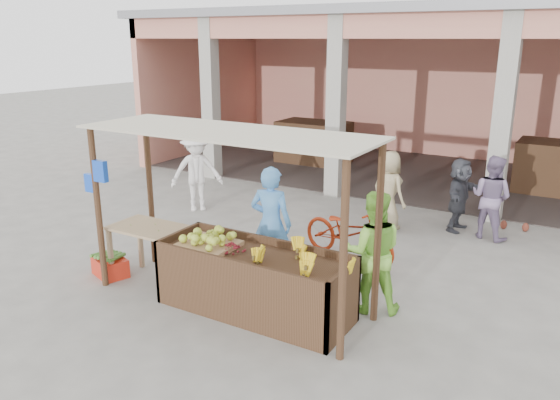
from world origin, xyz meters
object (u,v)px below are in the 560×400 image
Objects in this scene: red_crate at (110,267)px; vendor_blue at (271,220)px; motorcycle at (349,232)px; fruit_stall at (255,284)px; side_table at (148,235)px; vendor_green at (372,249)px.

vendor_blue reaches higher than red_crate.
motorcycle is at bearing 59.44° from red_crate.
side_table is at bearing 179.55° from fruit_stall.
fruit_stall is 4.79× the size of red_crate.
vendor_blue is 1.01× the size of motorcycle.
fruit_stall is 1.39× the size of vendor_blue.
red_crate is 4.03m from vendor_green.
fruit_stall reaches higher than red_crate.
vendor_green reaches higher than fruit_stall.
vendor_green reaches higher than red_crate.
red_crate is at bearing -176.20° from fruit_stall.
red_crate is at bearing -164.89° from side_table.
fruit_stall is 1.40× the size of motorcycle.
fruit_stall is 1.49× the size of vendor_green.
fruit_stall is at bearing 22.93° from red_crate.
motorcycle reaches higher than red_crate.
vendor_blue is (1.52, 0.99, 0.21)m from side_table.
red_crate is (-2.54, -0.17, -0.26)m from fruit_stall.
vendor_blue is 1.66m from vendor_green.
side_table is 1.83m from vendor_blue.
vendor_blue is 1.53m from motorcycle.
vendor_green is at bearing 14.29° from side_table.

